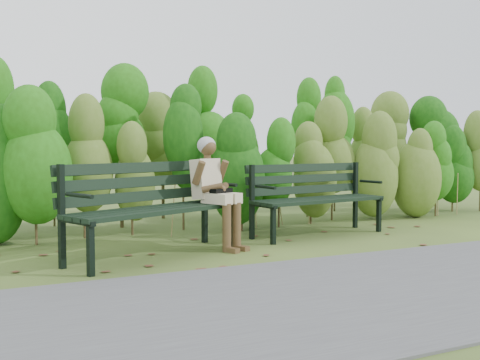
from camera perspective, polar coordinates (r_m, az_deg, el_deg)
name	(u,v)px	position (r m, az deg, el deg)	size (l,w,h in m)	color
ground	(253,246)	(6.56, 1.32, -6.73)	(80.00, 80.00, 0.00)	#3A4B21
footpath	(376,290)	(4.74, 13.60, -10.81)	(60.00, 2.50, 0.01)	#474749
hedge_band	(195,139)	(8.16, -4.58, 4.17)	(11.04, 1.67, 2.42)	#47381E
leaf_litter	(294,243)	(6.79, 5.49, -6.37)	(5.33, 1.98, 0.01)	brown
bench_left	(149,201)	(6.00, -9.20, -2.09)	(2.08, 1.36, 0.99)	black
bench_right	(313,193)	(7.40, 7.45, -1.30)	(1.92, 0.85, 0.93)	black
seated_woman	(214,183)	(6.37, -2.64, -0.35)	(0.55, 0.73, 1.27)	#C4B495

